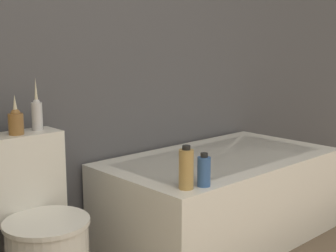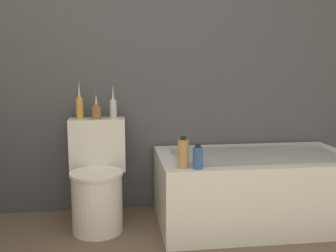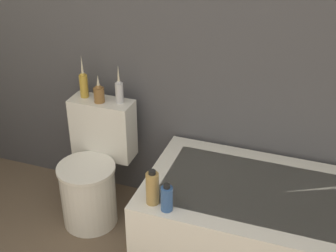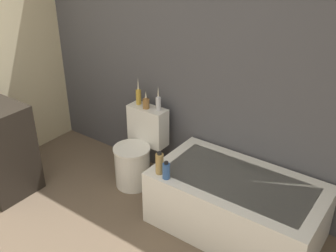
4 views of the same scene
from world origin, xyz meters
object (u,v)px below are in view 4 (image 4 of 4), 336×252
bathtub (236,204)px  vase_bronze (158,102)px  toilet (138,152)px  shampoo_bottle_tall (160,163)px  vase_silver (146,102)px  vase_gold (139,95)px  shampoo_bottle_short (166,171)px

bathtub → vase_bronze: bearing=165.4°
toilet → shampoo_bottle_tall: (0.56, -0.37, 0.27)m
toilet → shampoo_bottle_tall: bearing=-33.7°
toilet → vase_silver: size_ratio=4.24×
toilet → vase_gold: vase_gold is taller
bathtub → vase_silver: bearing=168.7°
vase_gold → shampoo_bottle_short: vase_gold is taller
vase_gold → shampoo_bottle_short: (0.77, -0.59, -0.27)m
vase_silver → shampoo_bottle_tall: vase_silver is taller
vase_bronze → bathtub: bearing=-14.6°
bathtub → vase_gold: size_ratio=4.99×
bathtub → shampoo_bottle_tall: bearing=-153.1°
bathtub → vase_bronze: vase_bronze is taller
vase_silver → shampoo_bottle_tall: bearing=-43.2°
bathtub → vase_gold: vase_gold is taller
bathtub → vase_bronze: 1.21m
bathtub → shampoo_bottle_tall: size_ratio=6.93×
vase_silver → vase_bronze: bearing=16.7°
bathtub → shampoo_bottle_short: bearing=-146.8°
vase_bronze → shampoo_bottle_tall: vase_bronze is taller
toilet → shampoo_bottle_short: 0.80m
shampoo_bottle_short → vase_silver: bearing=139.5°
shampoo_bottle_tall → shampoo_bottle_short: shampoo_bottle_tall is taller
toilet → vase_bronze: (0.12, 0.19, 0.51)m
vase_silver → vase_bronze: (0.12, 0.04, 0.02)m
shampoo_bottle_tall → toilet: bearing=146.3°
vase_gold → shampoo_bottle_short: 1.01m
toilet → shampoo_bottle_tall: 0.72m
vase_silver → toilet: bearing=-90.0°
toilet → shampoo_bottle_short: (0.65, -0.40, 0.25)m
bathtub → vase_silver: vase_silver is taller
bathtub → toilet: (-1.14, 0.08, 0.08)m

